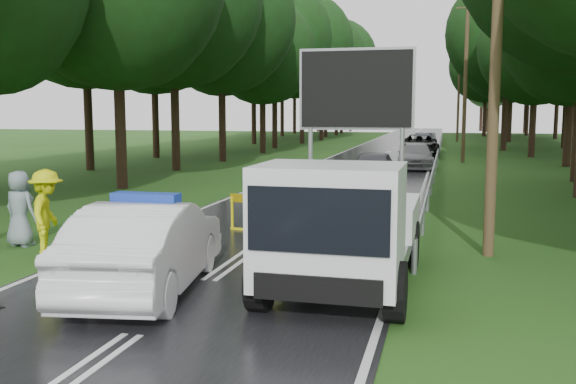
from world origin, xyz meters
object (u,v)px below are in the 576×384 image
(police_sedan, at_px, (147,247))
(queue_car_second, at_px, (416,156))
(barrier, at_px, (272,205))
(queue_car_third, at_px, (419,146))
(work_truck, at_px, (343,225))
(queue_car_fourth, at_px, (425,142))
(queue_car_first, at_px, (373,168))
(civilian, at_px, (299,203))
(officer, at_px, (272,197))

(police_sedan, relative_size, queue_car_second, 1.08)
(barrier, height_order, queue_car_third, queue_car_third)
(work_truck, xyz_separation_m, queue_car_fourth, (0.09, 39.59, -0.46))
(queue_car_first, height_order, queue_car_fourth, queue_car_first)
(work_truck, xyz_separation_m, queue_car_first, (-1.24, 15.73, -0.42))
(civilian, relative_size, queue_car_third, 0.32)
(civilian, distance_m, queue_car_third, 29.21)
(civilian, bearing_deg, barrier, 134.64)
(work_truck, xyz_separation_m, queue_car_third, (-0.11, 33.59, -0.41))
(civilian, height_order, queue_car_third, civilian)
(officer, distance_m, queue_car_second, 19.67)
(queue_car_third, distance_m, queue_car_fourth, 6.00)
(civilian, xyz_separation_m, queue_car_second, (1.89, 20.15, -0.20))
(work_truck, distance_m, barrier, 5.48)
(police_sedan, height_order, civilian, civilian)
(work_truck, xyz_separation_m, queue_car_second, (0.09, 24.58, -0.49))
(work_truck, distance_m, queue_car_third, 33.59)
(officer, bearing_deg, civilian, 140.60)
(queue_car_first, bearing_deg, officer, -98.80)
(barrier, distance_m, civilian, 0.90)
(officer, bearing_deg, work_truck, 115.82)
(work_truck, height_order, civilian, work_truck)
(officer, relative_size, civilian, 1.04)
(queue_car_first, bearing_deg, queue_car_fourth, 85.81)
(work_truck, height_order, queue_car_second, work_truck)
(queue_car_second, bearing_deg, queue_car_first, -101.72)
(barrier, height_order, civilian, civilian)
(barrier, xyz_separation_m, officer, (-0.09, 0.31, 0.17))
(barrier, height_order, officer, officer)
(police_sedan, xyz_separation_m, civilian, (1.51, 5.38, 0.08))
(queue_car_fourth, bearing_deg, queue_car_second, -96.52)
(officer, relative_size, queue_car_first, 0.42)
(officer, bearing_deg, queue_car_third, -97.19)
(police_sedan, relative_size, officer, 2.76)
(police_sedan, distance_m, officer, 6.09)
(queue_car_fourth, bearing_deg, civilian, -99.60)
(barrier, distance_m, queue_car_second, 19.96)
(police_sedan, bearing_deg, barrier, -105.83)
(barrier, height_order, queue_car_second, queue_car_second)
(queue_car_second, xyz_separation_m, queue_car_third, (-0.19, 9.01, 0.09))
(work_truck, relative_size, queue_car_fourth, 1.26)
(civilian, bearing_deg, officer, 122.09)
(civilian, xyz_separation_m, queue_car_third, (1.70, 29.16, -0.12))
(queue_car_fourth, bearing_deg, barrier, -100.96)
(police_sedan, bearing_deg, civilian, -114.55)
(officer, bearing_deg, police_sedan, 82.24)
(barrier, relative_size, queue_car_first, 0.54)
(work_truck, relative_size, barrier, 2.28)
(barrier, bearing_deg, civilian, -18.25)
(police_sedan, height_order, officer, officer)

